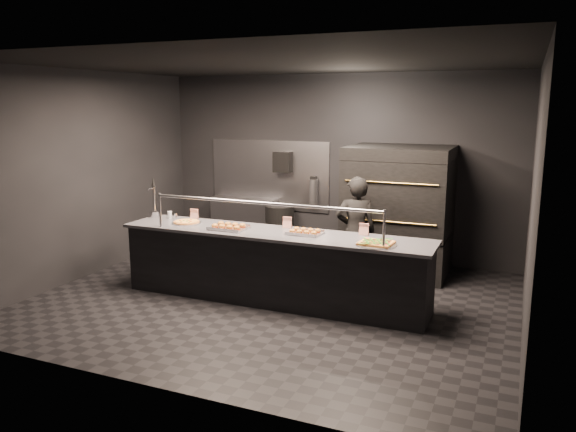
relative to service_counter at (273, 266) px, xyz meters
The scene contains 15 objects.
room 1.03m from the service_counter, 115.57° to the left, with size 6.04×6.00×3.00m.
service_counter is the anchor object (origin of this frame).
pizza_oven 2.30m from the service_counter, 57.73° to the left, with size 1.50×1.23×1.91m.
prep_shelf 2.82m from the service_counter, 124.59° to the left, with size 1.20×0.35×0.90m, color #99999E.
towel_dispenser 2.78m from the service_counter, 110.63° to the left, with size 0.30×0.20×0.35m, color black.
fire_extinguisher 2.50m from the service_counter, 98.30° to the left, with size 0.14×0.14×0.51m.
beer_tap 2.06m from the service_counter, behind, with size 0.16×0.22×0.60m.
round_pizza 1.38m from the service_counter, behind, with size 0.40×0.40×0.03m.
slider_tray_a 0.78m from the service_counter, behind, with size 0.48×0.36×0.07m.
slider_tray_b 0.64m from the service_counter, ahead, with size 0.45×0.35×0.07m.
square_pizza 1.47m from the service_counter, ahead, with size 0.48×0.48×0.05m.
condiment_jar 1.75m from the service_counter, behind, with size 0.16×0.06×0.10m.
tent_cards 0.60m from the service_counter, 100.27° to the left, with size 2.58×0.04×0.15m.
trash_bin 2.39m from the service_counter, 111.80° to the left, with size 0.49×0.49×0.82m, color black.
worker 1.33m from the service_counter, 52.24° to the left, with size 0.57×0.37×1.55m, color black.
Camera 1 is at (2.89, -6.33, 2.52)m, focal length 35.00 mm.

